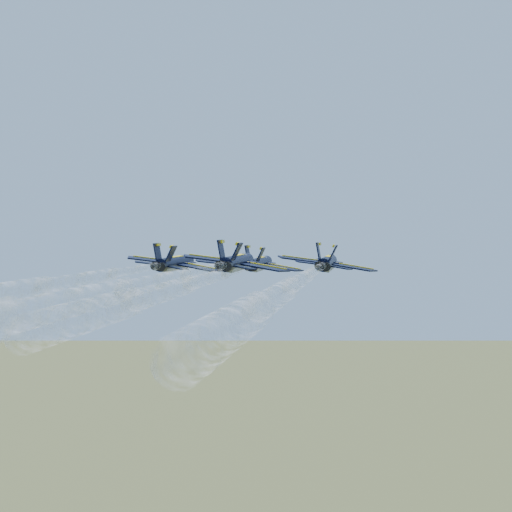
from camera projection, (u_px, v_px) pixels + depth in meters
The scene contains 7 objects.
jet_lead at pixel (260, 263), 114.61m from camera, with size 13.63×18.68×4.40m.
jet_left at pixel (176, 263), 106.30m from camera, with size 13.63×18.68×4.40m.
jet_right at pixel (327, 263), 103.25m from camera, with size 13.63×18.68×4.40m.
jet_slot at pixel (237, 262), 94.94m from camera, with size 13.63×18.68×4.40m.
smoke_trail_lead at pixel (160, 258), 62.19m from camera, with size 27.51×65.10×2.64m.
smoke_trail_right at pixel (275, 256), 50.83m from camera, with size 27.51×65.10×2.64m.
smoke_trail_slot at pixel (64, 253), 42.52m from camera, with size 27.51×65.10×2.64m.
Camera 1 is at (58.99, -87.56, 100.12)m, focal length 50.00 mm.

